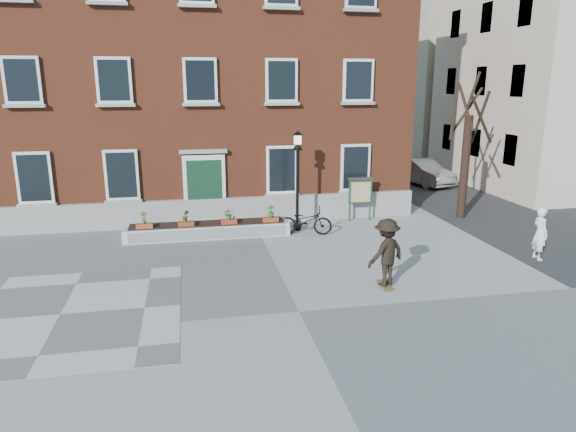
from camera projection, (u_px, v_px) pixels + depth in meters
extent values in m
plane|color=gray|center=(299.00, 312.00, 13.20)|extent=(100.00, 100.00, 0.00)
cube|color=slate|center=(60.00, 314.00, 13.03)|extent=(6.00, 6.00, 0.01)
imported|color=black|center=(305.00, 221.00, 19.77)|extent=(2.18, 1.18, 1.09)
imported|color=#A9ACAE|center=(421.00, 172.00, 29.58)|extent=(2.67, 4.66, 1.45)
imported|color=white|center=(540.00, 233.00, 16.93)|extent=(0.47, 0.68, 1.78)
cube|color=brown|center=(197.00, 76.00, 24.61)|extent=(18.00, 10.00, 12.00)
cube|color=gray|center=(206.00, 212.00, 21.12)|extent=(18.00, 0.24, 1.10)
cube|color=#ABABA6|center=(206.00, 223.00, 21.11)|extent=(2.60, 0.80, 0.20)
cube|color=gray|center=(206.00, 218.00, 21.20)|extent=(2.20, 0.50, 0.20)
cube|color=silver|center=(205.00, 186.00, 20.88)|extent=(1.70, 0.12, 2.50)
cube|color=#123420|center=(205.00, 188.00, 20.86)|extent=(1.40, 0.06, 2.30)
cube|color=#969691|center=(203.00, 151.00, 20.49)|extent=(1.90, 0.25, 0.15)
cube|color=silver|center=(34.00, 178.00, 19.53)|extent=(1.30, 0.10, 2.00)
cube|color=black|center=(34.00, 178.00, 19.48)|extent=(1.08, 0.04, 1.78)
cube|color=#9B9C97|center=(37.00, 205.00, 19.74)|extent=(1.44, 0.20, 0.12)
cube|color=silver|center=(22.00, 80.00, 18.62)|extent=(1.30, 0.10, 1.70)
cube|color=black|center=(21.00, 80.00, 18.57)|extent=(1.08, 0.04, 1.48)
cube|color=#9E9F9A|center=(25.00, 106.00, 18.79)|extent=(1.44, 0.20, 0.12)
cube|color=#A1A29D|center=(11.00, 0.00, 17.88)|extent=(1.44, 0.20, 0.12)
cube|color=silver|center=(122.00, 175.00, 20.13)|extent=(1.30, 0.10, 2.00)
cube|color=black|center=(121.00, 175.00, 20.08)|extent=(1.08, 0.04, 1.78)
cube|color=gray|center=(124.00, 202.00, 20.34)|extent=(1.44, 0.20, 0.12)
cube|color=white|center=(114.00, 80.00, 19.22)|extent=(1.30, 0.10, 1.70)
cube|color=black|center=(114.00, 80.00, 19.17)|extent=(1.08, 0.04, 1.48)
cube|color=#A4A49F|center=(116.00, 105.00, 19.39)|extent=(1.44, 0.20, 0.12)
cube|color=gray|center=(107.00, 3.00, 18.48)|extent=(1.44, 0.20, 0.12)
cube|color=silver|center=(200.00, 80.00, 19.82)|extent=(1.30, 0.10, 1.70)
cube|color=black|center=(200.00, 80.00, 19.77)|extent=(1.08, 0.04, 1.48)
cube|color=#A6A7A1|center=(201.00, 104.00, 19.99)|extent=(1.44, 0.20, 0.12)
cube|color=#A2A29D|center=(197.00, 6.00, 19.08)|extent=(1.44, 0.20, 0.12)
cube|color=white|center=(282.00, 170.00, 21.32)|extent=(1.30, 0.10, 2.00)
cube|color=black|center=(282.00, 170.00, 21.27)|extent=(1.08, 0.04, 1.78)
cube|color=#A1A19C|center=(282.00, 195.00, 21.53)|extent=(1.44, 0.20, 0.12)
cube|color=white|center=(281.00, 80.00, 20.41)|extent=(1.30, 0.10, 1.70)
cube|color=black|center=(282.00, 80.00, 20.37)|extent=(1.08, 0.04, 1.48)
cube|color=#ACABA6|center=(282.00, 104.00, 20.59)|extent=(1.44, 0.20, 0.12)
cube|color=#A2A29D|center=(282.00, 8.00, 19.68)|extent=(1.44, 0.20, 0.12)
cube|color=white|center=(355.00, 167.00, 21.92)|extent=(1.30, 0.10, 2.00)
cube|color=black|center=(356.00, 168.00, 21.87)|extent=(1.08, 0.04, 1.78)
cube|color=#A7A7A2|center=(355.00, 192.00, 22.13)|extent=(1.44, 0.20, 0.12)
cube|color=white|center=(358.00, 80.00, 21.01)|extent=(1.30, 0.10, 1.70)
cube|color=black|center=(359.00, 80.00, 20.96)|extent=(1.08, 0.04, 1.48)
cube|color=gray|center=(358.00, 103.00, 21.18)|extent=(1.44, 0.20, 0.12)
cube|color=gray|center=(361.00, 10.00, 20.28)|extent=(1.44, 0.20, 0.12)
cube|color=silver|center=(208.00, 230.00, 19.60)|extent=(6.20, 1.10, 0.50)
cube|color=silver|center=(208.00, 234.00, 19.07)|extent=(5.80, 0.02, 0.40)
cube|color=black|center=(208.00, 224.00, 19.54)|extent=(5.80, 0.90, 0.06)
cube|color=brown|center=(145.00, 226.00, 18.85)|extent=(0.60, 0.25, 0.20)
imported|color=#28641E|center=(144.00, 218.00, 18.76)|extent=(0.24, 0.24, 0.45)
cube|color=maroon|center=(186.00, 224.00, 19.13)|extent=(0.60, 0.25, 0.20)
imported|color=#33601C|center=(186.00, 216.00, 19.04)|extent=(0.25, 0.25, 0.45)
cube|color=maroon|center=(229.00, 222.00, 19.42)|extent=(0.60, 0.25, 0.20)
imported|color=#2E661E|center=(229.00, 214.00, 19.34)|extent=(0.40, 0.40, 0.45)
cube|color=brown|center=(271.00, 220.00, 19.72)|extent=(0.60, 0.25, 0.20)
imported|color=#31631D|center=(271.00, 212.00, 19.64)|extent=(0.25, 0.25, 0.45)
cylinder|color=black|center=(465.00, 167.00, 21.92)|extent=(0.36, 0.36, 4.40)
cylinder|color=black|center=(480.00, 118.00, 21.49)|extent=(0.12, 1.12, 2.23)
cylinder|color=#302215|center=(467.00, 111.00, 21.86)|extent=(1.18, 0.49, 1.97)
cylinder|color=black|center=(454.00, 111.00, 21.58)|extent=(0.88, 1.14, 2.35)
cylinder|color=black|center=(466.00, 107.00, 21.02)|extent=(0.60, 0.77, 1.90)
cylinder|color=black|center=(482.00, 120.00, 20.85)|extent=(1.39, 0.55, 1.95)
cylinder|color=#311F15|center=(473.00, 91.00, 21.28)|extent=(0.43, 0.48, 1.58)
cube|color=#353537|center=(423.00, 175.00, 32.53)|extent=(8.00, 36.00, 0.01)
cube|color=beige|center=(566.00, 58.00, 28.09)|extent=(10.00, 11.00, 14.00)
cube|color=#BDB198|center=(455.00, 72.00, 39.61)|extent=(10.00, 11.00, 13.00)
cube|color=black|center=(511.00, 150.00, 25.26)|extent=(0.08, 1.00, 1.50)
cube|color=black|center=(476.00, 143.00, 28.30)|extent=(0.08, 1.00, 1.50)
cube|color=black|center=(447.00, 137.00, 31.34)|extent=(0.08, 1.00, 1.50)
cube|color=black|center=(518.00, 81.00, 24.43)|extent=(0.08, 1.00, 1.50)
cube|color=black|center=(481.00, 81.00, 27.47)|extent=(0.08, 1.00, 1.50)
cube|color=black|center=(452.00, 81.00, 30.51)|extent=(0.08, 1.00, 1.50)
cube|color=black|center=(526.00, 9.00, 23.62)|extent=(0.08, 1.00, 1.50)
cube|color=black|center=(487.00, 17.00, 26.66)|extent=(0.08, 1.00, 1.50)
cube|color=black|center=(456.00, 24.00, 29.70)|extent=(0.08, 1.00, 1.50)
cylinder|color=black|center=(297.00, 227.00, 20.52)|extent=(0.32, 0.32, 0.20)
cylinder|color=black|center=(297.00, 191.00, 20.14)|extent=(0.12, 0.12, 3.20)
cone|color=black|center=(298.00, 146.00, 19.70)|extent=(0.40, 0.40, 0.30)
cube|color=#FFEABB|center=(298.00, 140.00, 19.64)|extent=(0.24, 0.24, 0.34)
cone|color=black|center=(298.00, 133.00, 19.57)|extent=(0.40, 0.40, 0.16)
cylinder|color=#1B3624|center=(350.00, 200.00, 21.63)|extent=(0.08, 0.08, 1.80)
cylinder|color=#1B3729|center=(370.00, 199.00, 21.80)|extent=(0.08, 0.08, 1.80)
cube|color=#1B3623|center=(360.00, 192.00, 21.62)|extent=(1.00, 0.10, 1.00)
cube|color=beige|center=(361.00, 192.00, 21.57)|extent=(0.85, 0.02, 0.85)
cube|color=#35302E|center=(361.00, 179.00, 21.48)|extent=(1.10, 0.16, 0.10)
cube|color=brown|center=(385.00, 285.00, 14.79)|extent=(0.22, 0.78, 0.03)
cylinder|color=black|center=(385.00, 290.00, 14.52)|extent=(0.03, 0.05, 0.05)
cylinder|color=black|center=(391.00, 289.00, 14.55)|extent=(0.03, 0.05, 0.05)
cylinder|color=black|center=(378.00, 283.00, 15.05)|extent=(0.03, 0.05, 0.05)
cylinder|color=black|center=(384.00, 282.00, 15.08)|extent=(0.03, 0.05, 0.05)
imported|color=black|center=(386.00, 252.00, 14.54)|extent=(1.45, 1.18, 1.96)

